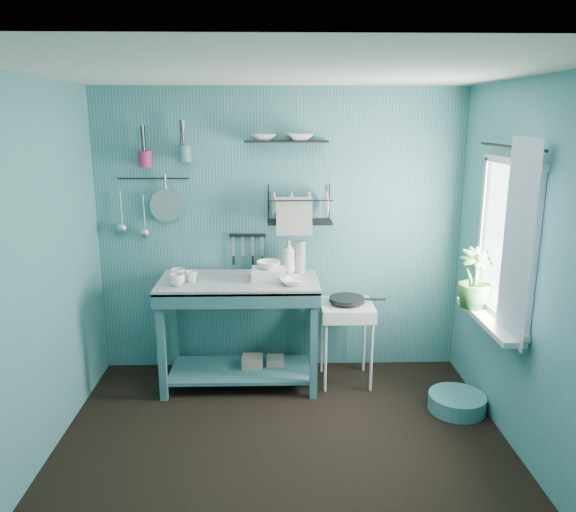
{
  "coord_description": "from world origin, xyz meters",
  "views": [
    {
      "loc": [
        -0.06,
        -3.36,
        2.24
      ],
      "look_at": [
        0.05,
        0.85,
        1.2
      ],
      "focal_mm": 35.0,
      "sensor_mm": 36.0,
      "label": 1
    }
  ],
  "objects_px": {
    "frying_pan": "(347,299)",
    "utensil_cup_magenta": "(145,159)",
    "wash_tub": "(269,274)",
    "colander": "(166,206)",
    "mug_left": "(177,280)",
    "dish_rack": "(300,204)",
    "water_bottle": "(300,257)",
    "mug_mid": "(192,277)",
    "soap_bottle": "(289,256)",
    "storage_tin_large": "(253,368)",
    "utensil_cup_teal": "(185,154)",
    "hotplate_stand": "(346,343)",
    "potted_plant": "(474,278)",
    "mug_right": "(178,274)",
    "floor_basin": "(457,402)",
    "work_counter": "(240,332)",
    "storage_tin_small": "(275,368)"
  },
  "relations": [
    {
      "from": "mug_mid",
      "to": "water_bottle",
      "type": "distance_m",
      "value": 0.95
    },
    {
      "from": "wash_tub",
      "to": "dish_rack",
      "type": "xyz_separation_m",
      "value": [
        0.27,
        0.27,
        0.54
      ]
    },
    {
      "from": "wash_tub",
      "to": "utensil_cup_teal",
      "type": "xyz_separation_m",
      "value": [
        -0.7,
        0.32,
        0.96
      ]
    },
    {
      "from": "soap_bottle",
      "to": "mug_mid",
      "type": "bearing_deg",
      "value": -162.0
    },
    {
      "from": "colander",
      "to": "floor_basin",
      "type": "distance_m",
      "value": 2.89
    },
    {
      "from": "utensil_cup_magenta",
      "to": "work_counter",
      "type": "bearing_deg",
      "value": -21.22
    },
    {
      "from": "work_counter",
      "to": "potted_plant",
      "type": "height_order",
      "value": "potted_plant"
    },
    {
      "from": "storage_tin_small",
      "to": "water_bottle",
      "type": "bearing_deg",
      "value": 32.47
    },
    {
      "from": "storage_tin_large",
      "to": "floor_basin",
      "type": "bearing_deg",
      "value": -19.03
    },
    {
      "from": "floor_basin",
      "to": "wash_tub",
      "type": "bearing_deg",
      "value": 161.6
    },
    {
      "from": "floor_basin",
      "to": "storage_tin_small",
      "type": "bearing_deg",
      "value": 157.49
    },
    {
      "from": "potted_plant",
      "to": "water_bottle",
      "type": "bearing_deg",
      "value": 153.12
    },
    {
      "from": "mug_mid",
      "to": "floor_basin",
      "type": "height_order",
      "value": "mug_mid"
    },
    {
      "from": "floor_basin",
      "to": "storage_tin_large",
      "type": "bearing_deg",
      "value": 160.97
    },
    {
      "from": "soap_bottle",
      "to": "storage_tin_large",
      "type": "bearing_deg",
      "value": -154.89
    },
    {
      "from": "mug_right",
      "to": "water_bottle",
      "type": "distance_m",
      "value": 1.05
    },
    {
      "from": "potted_plant",
      "to": "mug_mid",
      "type": "bearing_deg",
      "value": 170.3
    },
    {
      "from": "mug_left",
      "to": "potted_plant",
      "type": "relative_size",
      "value": 0.27
    },
    {
      "from": "mug_mid",
      "to": "wash_tub",
      "type": "relative_size",
      "value": 0.36
    },
    {
      "from": "water_bottle",
      "to": "utensil_cup_teal",
      "type": "bearing_deg",
      "value": 175.08
    },
    {
      "from": "soap_bottle",
      "to": "utensil_cup_magenta",
      "type": "height_order",
      "value": "utensil_cup_magenta"
    },
    {
      "from": "work_counter",
      "to": "mug_right",
      "type": "xyz_separation_m",
      "value": [
        -0.5,
        0.0,
        0.52
      ]
    },
    {
      "from": "mug_left",
      "to": "mug_right",
      "type": "bearing_deg",
      "value": 97.13
    },
    {
      "from": "storage_tin_large",
      "to": "utensil_cup_teal",
      "type": "bearing_deg",
      "value": 155.13
    },
    {
      "from": "water_bottle",
      "to": "dish_rack",
      "type": "height_order",
      "value": "dish_rack"
    },
    {
      "from": "hotplate_stand",
      "to": "utensil_cup_teal",
      "type": "height_order",
      "value": "utensil_cup_teal"
    },
    {
      "from": "mug_right",
      "to": "storage_tin_small",
      "type": "height_order",
      "value": "mug_right"
    },
    {
      "from": "soap_bottle",
      "to": "water_bottle",
      "type": "relative_size",
      "value": 1.07
    },
    {
      "from": "frying_pan",
      "to": "storage_tin_small",
      "type": "bearing_deg",
      "value": 174.37
    },
    {
      "from": "wash_tub",
      "to": "colander",
      "type": "relative_size",
      "value": 1.0
    },
    {
      "from": "soap_bottle",
      "to": "frying_pan",
      "type": "relative_size",
      "value": 1.0
    },
    {
      "from": "potted_plant",
      "to": "storage_tin_large",
      "type": "height_order",
      "value": "potted_plant"
    },
    {
      "from": "mug_right",
      "to": "floor_basin",
      "type": "relative_size",
      "value": 0.28
    },
    {
      "from": "hotplate_stand",
      "to": "frying_pan",
      "type": "distance_m",
      "value": 0.39
    },
    {
      "from": "mug_left",
      "to": "dish_rack",
      "type": "relative_size",
      "value": 0.22
    },
    {
      "from": "potted_plant",
      "to": "utensil_cup_magenta",
      "type": "bearing_deg",
      "value": 164.11
    },
    {
      "from": "water_bottle",
      "to": "dish_rack",
      "type": "xyz_separation_m",
      "value": [
        -0.0,
        0.03,
        0.45
      ]
    },
    {
      "from": "storage_tin_small",
      "to": "work_counter",
      "type": "bearing_deg",
      "value": -165.07
    },
    {
      "from": "soap_bottle",
      "to": "work_counter",
      "type": "bearing_deg",
      "value": -154.54
    },
    {
      "from": "work_counter",
      "to": "floor_basin",
      "type": "xyz_separation_m",
      "value": [
        1.73,
        -0.51,
        -0.4
      ]
    },
    {
      "from": "hotplate_stand",
      "to": "soap_bottle",
      "type": "bearing_deg",
      "value": 168.4
    },
    {
      "from": "frying_pan",
      "to": "utensil_cup_magenta",
      "type": "relative_size",
      "value": 2.31
    },
    {
      "from": "utensil_cup_teal",
      "to": "hotplate_stand",
      "type": "bearing_deg",
      "value": -11.81
    },
    {
      "from": "water_bottle",
      "to": "utensil_cup_magenta",
      "type": "bearing_deg",
      "value": 176.34
    },
    {
      "from": "hotplate_stand",
      "to": "dish_rack",
      "type": "relative_size",
      "value": 1.29
    },
    {
      "from": "work_counter",
      "to": "utensil_cup_teal",
      "type": "bearing_deg",
      "value": 151.62
    },
    {
      "from": "mug_left",
      "to": "mug_mid",
      "type": "relative_size",
      "value": 1.23
    },
    {
      "from": "water_bottle",
      "to": "floor_basin",
      "type": "height_order",
      "value": "water_bottle"
    },
    {
      "from": "hotplate_stand",
      "to": "storage_tin_large",
      "type": "relative_size",
      "value": 3.23
    },
    {
      "from": "mug_right",
      "to": "storage_tin_large",
      "type": "distance_m",
      "value": 1.06
    }
  ]
}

